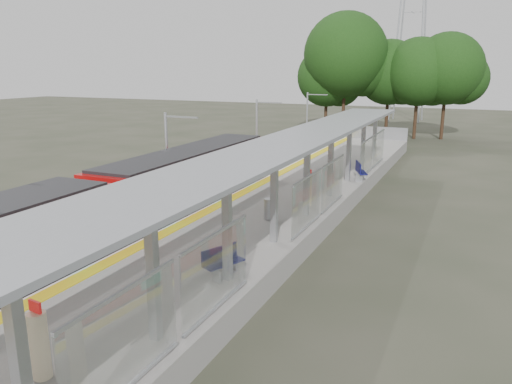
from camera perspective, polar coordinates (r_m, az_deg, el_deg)
trackbed at (r=28.09m, az=-5.69°, el=-1.72°), size 3.00×70.00×0.24m
platform at (r=26.12m, az=2.91°, el=-2.03°), size 6.00×50.00×1.00m
tactile_strip at (r=26.97m, az=-2.13°, el=-0.37°), size 0.60×50.00×0.02m
end_fence at (r=49.59m, az=13.49°, el=6.59°), size 6.00×0.10×1.20m
train at (r=20.77m, az=-17.76°, el=-2.50°), size 2.74×27.60×3.62m
canopy at (r=21.26m, az=3.35°, el=4.47°), size 3.27×38.00×3.66m
tree_cluster at (r=58.15m, az=14.20°, el=13.77°), size 19.92×10.98×13.69m
catenary_masts at (r=27.53m, az=-9.97°, el=3.77°), size 2.08×48.16×5.40m
bench_mid at (r=16.69m, az=-3.88°, el=-7.82°), size 1.01×1.51×1.00m
bench_far at (r=31.32m, az=11.80°, el=2.43°), size 1.08×1.64×1.08m
info_pillar_near at (r=12.43m, az=-23.51°, el=-15.71°), size 0.42×0.42×1.86m
info_pillar_far at (r=24.89m, az=5.91°, el=0.23°), size 0.42×0.42×1.87m
litter_bin at (r=22.63m, az=1.51°, el=-1.96°), size 0.57×0.57×0.97m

